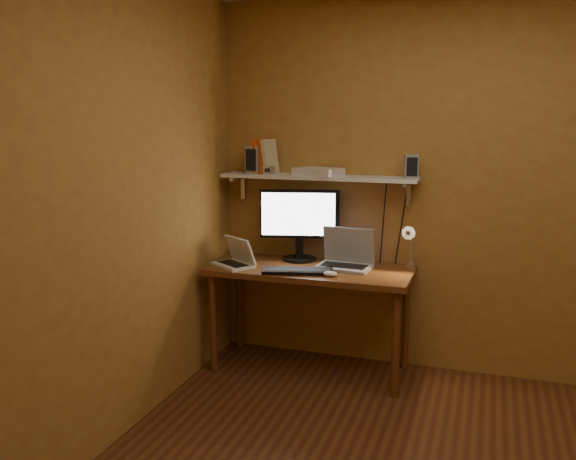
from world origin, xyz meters
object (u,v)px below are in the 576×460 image
(shelf_camera, at_px, (268,170))
(desk, at_px, (310,280))
(router, at_px, (318,172))
(keyboard, at_px, (298,271))
(mouse, at_px, (330,274))
(monitor, at_px, (299,221))
(speaker_left, at_px, (256,160))
(speaker_right, at_px, (411,166))
(wall_shelf, at_px, (319,178))
(laptop, at_px, (346,257))
(desk_lamp, at_px, (410,241))
(netbook, at_px, (236,258))

(shelf_camera, bearing_deg, desk, -21.20)
(router, bearing_deg, keyboard, -96.95)
(mouse, height_order, router, router)
(monitor, height_order, speaker_left, speaker_left)
(speaker_right, bearing_deg, wall_shelf, 163.87)
(laptop, bearing_deg, desk_lamp, 8.08)
(wall_shelf, bearing_deg, keyboard, -96.57)
(shelf_camera, bearing_deg, mouse, -30.30)
(laptop, distance_m, speaker_left, 0.96)
(speaker_right, xyz_separation_m, shelf_camera, (-1.01, -0.06, -0.05))
(speaker_left, height_order, router, speaker_left)
(mouse, relative_size, router, 0.30)
(speaker_right, bearing_deg, laptop, 177.01)
(speaker_left, bearing_deg, laptop, 9.35)
(wall_shelf, xyz_separation_m, speaker_left, (-0.47, -0.01, 0.12))
(shelf_camera, xyz_separation_m, router, (0.37, 0.04, -0.00))
(router, bearing_deg, desk, -90.24)
(monitor, bearing_deg, desk_lamp, -18.25)
(laptop, height_order, speaker_right, speaker_right)
(speaker_right, relative_size, router, 0.51)
(desk_lamp, bearing_deg, speaker_left, 177.05)
(netbook, bearing_deg, speaker_left, 115.17)
(netbook, bearing_deg, laptop, 48.30)
(desk_lamp, height_order, router, router)
(mouse, xyz_separation_m, speaker_right, (0.45, 0.38, 0.69))
(wall_shelf, bearing_deg, mouse, -63.25)
(laptop, bearing_deg, netbook, -159.22)
(keyboard, bearing_deg, monitor, 90.94)
(wall_shelf, xyz_separation_m, laptop, (0.23, -0.09, -0.54))
(laptop, xyz_separation_m, speaker_left, (-0.70, 0.08, 0.65))
(monitor, height_order, mouse, monitor)
(laptop, xyz_separation_m, netbook, (-0.74, -0.21, -0.02))
(desk, distance_m, netbook, 0.54)
(speaker_right, bearing_deg, router, 165.08)
(netbook, height_order, speaker_left, speaker_left)
(desk, bearing_deg, shelf_camera, 158.80)
(laptop, height_order, shelf_camera, shelf_camera)
(desk, bearing_deg, speaker_left, 158.67)
(netbook, relative_size, shelf_camera, 3.32)
(netbook, relative_size, speaker_right, 2.17)
(monitor, xyz_separation_m, desk_lamp, (0.80, -0.07, -0.08))
(desk, xyz_separation_m, shelf_camera, (-0.37, 0.14, 0.74))
(desk_lamp, xyz_separation_m, speaker_left, (-1.13, 0.06, 0.52))
(speaker_left, bearing_deg, monitor, 17.69)
(netbook, relative_size, desk_lamp, 0.92)
(wall_shelf, height_order, desk_lamp, wall_shelf)
(monitor, bearing_deg, mouse, -62.13)
(desk, xyz_separation_m, laptop, (0.23, 0.10, 0.16))
(monitor, bearing_deg, speaker_left, 167.99)
(speaker_left, bearing_deg, mouse, -12.79)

